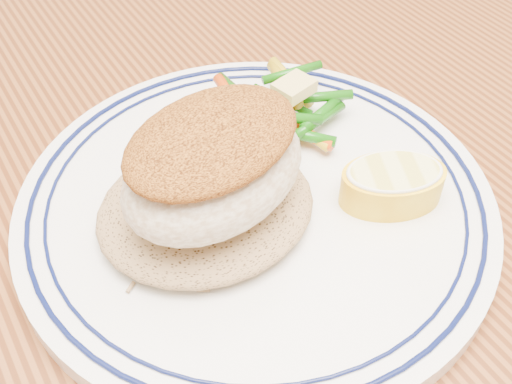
% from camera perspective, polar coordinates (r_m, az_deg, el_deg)
% --- Properties ---
extents(dining_table, '(1.50, 0.90, 0.75)m').
position_cam_1_polar(dining_table, '(0.49, -5.98, -9.13)').
color(dining_table, '#542710').
rests_on(dining_table, ground).
extents(plate, '(0.30, 0.30, 0.02)m').
position_cam_1_polar(plate, '(0.40, -0.00, -1.06)').
color(plate, white).
rests_on(plate, dining_table).
extents(rice_pilaf, '(0.13, 0.12, 0.03)m').
position_cam_1_polar(rice_pilaf, '(0.38, -4.48, -1.03)').
color(rice_pilaf, '#95734A').
rests_on(rice_pilaf, plate).
extents(fish_fillet, '(0.13, 0.11, 0.06)m').
position_cam_1_polar(fish_fillet, '(0.35, -3.79, 2.54)').
color(fish_fillet, beige).
rests_on(fish_fillet, rice_pilaf).
extents(vegetable_pile, '(0.09, 0.10, 0.03)m').
position_cam_1_polar(vegetable_pile, '(0.44, 1.95, 7.59)').
color(vegetable_pile, gold).
rests_on(vegetable_pile, plate).
extents(butter_pat, '(0.03, 0.02, 0.01)m').
position_cam_1_polar(butter_pat, '(0.43, 3.40, 9.25)').
color(butter_pat, '#DDC76C').
rests_on(butter_pat, vegetable_pile).
extents(lemon_wedge, '(0.08, 0.08, 0.02)m').
position_cam_1_polar(lemon_wedge, '(0.39, 12.02, 0.78)').
color(lemon_wedge, yellow).
rests_on(lemon_wedge, plate).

